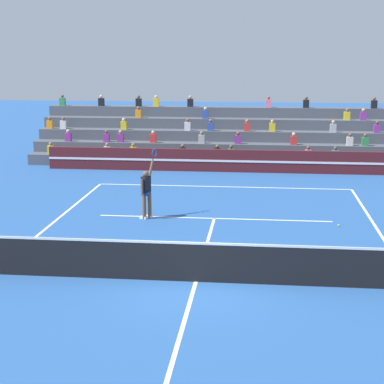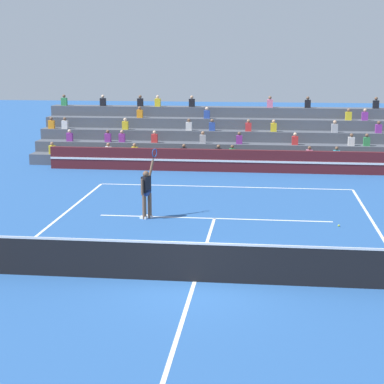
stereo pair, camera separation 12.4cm
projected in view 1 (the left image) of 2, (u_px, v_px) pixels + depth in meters
The scene contains 7 objects.
ground_plane at pixel (196, 282), 16.47m from camera, with size 120.00×120.00×0.00m, color #285699.
court_lines at pixel (196, 282), 16.47m from camera, with size 11.10×23.90×0.01m.
tennis_net at pixel (196, 262), 16.35m from camera, with size 12.00×0.10×1.10m.
sponsor_banner_wall at pixel (228, 161), 31.40m from camera, with size 18.00×0.26×1.10m.
bleacher_stand at pixel (232, 141), 34.99m from camera, with size 20.95×4.75×3.38m.
tennis_player at pixel (146, 191), 22.53m from camera, with size 0.56×0.98×2.47m.
tennis_ball at pixel (339, 225), 21.68m from camera, with size 0.07×0.07×0.07m, color #C6DB33.
Camera 1 is at (1.58, -15.51, 5.79)m, focal length 60.00 mm.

